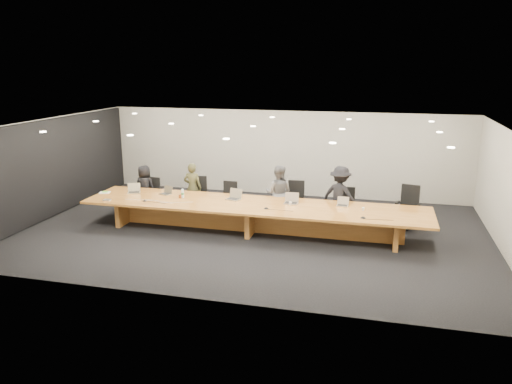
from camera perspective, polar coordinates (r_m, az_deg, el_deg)
ground at (r=13.15m, az=-0.32°, el=-4.54°), size 12.00×12.00×0.00m
back_wall at (r=16.59m, az=3.18°, el=4.45°), size 12.00×0.02×2.80m
left_wall_panel at (r=15.36m, az=-22.33°, el=2.45°), size 0.08×7.84×2.74m
conference_table at (r=12.99m, az=-0.33°, el=-2.37°), size 9.00×1.80×0.75m
chair_far_left at (r=15.23m, az=-11.94°, el=-0.23°), size 0.54×0.54×1.00m
chair_left at (r=14.72m, az=-6.62°, el=-0.33°), size 0.65×0.65×1.10m
chair_mid_left at (r=14.43m, az=-3.21°, el=-0.75°), size 0.54×0.54×1.00m
chair_mid_right at (r=14.07m, az=4.49°, el=-0.95°), size 0.59×0.59×1.10m
chair_right at (r=13.92m, az=10.29°, el=-1.53°), size 0.51×0.51×1.00m
chair_far_right at (r=13.90m, az=16.92°, el=-1.62°), size 0.73×0.73×1.17m
person_a at (r=15.34m, az=-12.59°, el=0.52°), size 0.70×0.49×1.35m
person_b at (r=14.76m, az=-7.27°, el=0.48°), size 0.56×0.38×1.49m
person_c at (r=13.89m, az=2.59°, el=-0.13°), size 0.80×0.64×1.57m
person_d at (r=13.66m, az=9.58°, el=-0.45°), size 1.20×0.94×1.63m
laptop_a at (r=14.43m, az=-13.81°, el=0.42°), size 0.41×0.36×0.27m
laptop_b at (r=14.09m, az=-10.32°, el=0.21°), size 0.37×0.32×0.24m
laptop_c at (r=13.33m, az=-2.62°, el=-0.28°), size 0.43×0.36×0.29m
laptop_d at (r=12.97m, az=4.02°, el=-0.73°), size 0.36×0.27×0.28m
laptop_e at (r=12.92m, az=9.87°, el=-1.09°), size 0.31×0.23×0.23m
water_bottle at (r=13.65m, az=-8.39°, el=-0.19°), size 0.09×0.09×0.23m
amber_mug at (r=13.66m, az=-8.67°, el=-0.48°), size 0.10×0.10×0.10m
paper_cup_near at (r=12.86m, az=3.94°, el=-1.32°), size 0.09×0.09×0.09m
paper_cup_far at (r=12.65m, az=12.16°, el=-1.91°), size 0.08×0.08×0.08m
notepad at (r=14.68m, az=-16.91°, el=-0.06°), size 0.34×0.30×0.02m
lime_gadget at (r=14.68m, az=-16.87°, el=0.03°), size 0.16×0.13×0.02m
av_box at (r=13.85m, az=-16.66°, el=-0.88°), size 0.20×0.16×0.03m
mic_left at (r=13.53m, az=-12.61°, el=-0.97°), size 0.13×0.13×0.03m
mic_center at (r=12.53m, az=1.17°, el=-1.85°), size 0.16×0.16×0.03m
mic_right at (r=12.05m, az=12.13°, el=-2.85°), size 0.17×0.17×0.03m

